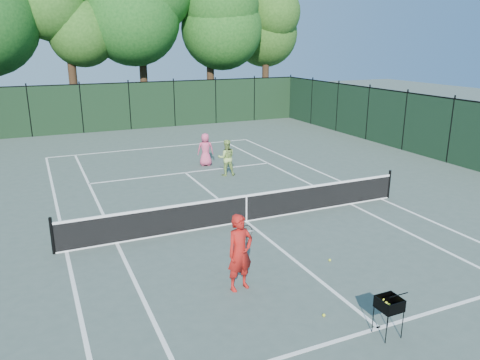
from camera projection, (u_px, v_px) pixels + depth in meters
name	position (u px, v px, depth m)	size (l,w,h in m)	color
ground	(246.00, 222.00, 15.07)	(90.00, 90.00, 0.00)	#45534B
sideline_doubles_left	(66.00, 252.00, 12.92)	(0.10, 23.77, 0.01)	white
sideline_doubles_right	(381.00, 199.00, 17.22)	(0.10, 23.77, 0.01)	white
sideline_singles_left	(117.00, 243.00, 13.45)	(0.10, 23.77, 0.01)	white
sideline_singles_right	(351.00, 204.00, 16.69)	(0.10, 23.77, 0.01)	white
baseline_far	(154.00, 148.00, 25.46)	(10.97, 0.10, 0.01)	white
service_line_near	(379.00, 328.00, 9.48)	(8.23, 0.10, 0.01)	white
service_line_far	(185.00, 173.00, 20.67)	(8.23, 0.10, 0.01)	white
center_service_line	(246.00, 221.00, 15.07)	(0.10, 12.80, 0.01)	white
tennis_net	(246.00, 208.00, 14.94)	(11.69, 0.09, 1.06)	black
fence_far	(130.00, 107.00, 30.38)	(24.00, 0.05, 3.00)	black
tree_2	(66.00, 7.00, 30.75)	(6.00, 6.00, 12.40)	black
tree_4	(209.00, 5.00, 34.38)	(6.20, 6.20, 12.97)	black
tree_5	(266.00, 13.00, 36.91)	(5.80, 5.80, 12.23)	black
coach	(240.00, 252.00, 10.75)	(0.90, 0.76, 1.84)	#AB1813
player_pink	(205.00, 150.00, 21.66)	(0.85, 0.67, 1.52)	#D44B70
player_green	(226.00, 158.00, 20.06)	(0.88, 0.75, 1.56)	#9FC160
ball_hopper	(389.00, 304.00, 9.06)	(0.44, 0.44, 0.83)	black
loose_ball_near_cart	(324.00, 315.00, 9.86)	(0.07, 0.07, 0.07)	#C7D82C
loose_ball_midcourt	(330.00, 260.00, 12.34)	(0.07, 0.07, 0.07)	#C8E12E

